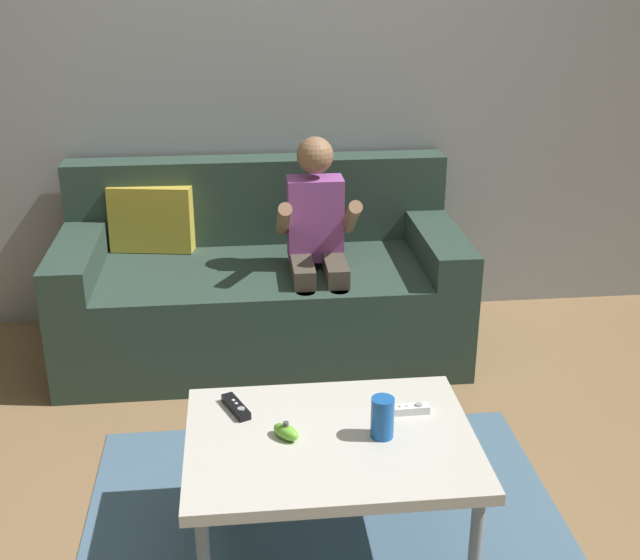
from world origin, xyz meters
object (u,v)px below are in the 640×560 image
at_px(couch, 260,287).
at_px(game_remote_white_far_corner, 406,409).
at_px(game_remote_black_near_edge, 236,407).
at_px(coffee_table, 331,448).
at_px(soda_can, 382,417).
at_px(person_seated_on_couch, 317,241).
at_px(nunchuk_lime, 286,432).

bearing_deg(couch, game_remote_white_far_corner, -73.26).
bearing_deg(game_remote_white_far_corner, game_remote_black_near_edge, 172.32).
relative_size(coffee_table, game_remote_white_far_corner, 5.82).
relative_size(coffee_table, soda_can, 6.72).
height_order(couch, soda_can, couch).
height_order(couch, game_remote_white_far_corner, couch).
relative_size(person_seated_on_couch, coffee_table, 1.19).
height_order(game_remote_white_far_corner, soda_can, soda_can).
xyz_separation_m(couch, person_seated_on_couch, (0.24, -0.18, 0.27)).
bearing_deg(game_remote_white_far_corner, coffee_table, -156.88).
bearing_deg(game_remote_white_far_corner, nunchuk_lime, -165.44).
bearing_deg(game_remote_white_far_corner, person_seated_on_couch, 97.71).
bearing_deg(person_seated_on_couch, nunchuk_lime, -99.98).
bearing_deg(game_remote_white_far_corner, couch, 106.74).
distance_m(game_remote_black_near_edge, nunchuk_lime, 0.21).
bearing_deg(game_remote_black_near_edge, coffee_table, -32.47).
distance_m(couch, nunchuk_lime, 1.39).
xyz_separation_m(coffee_table, game_remote_black_near_edge, (-0.27, 0.17, 0.05)).
distance_m(nunchuk_lime, game_remote_white_far_corner, 0.38).
xyz_separation_m(coffee_table, nunchuk_lime, (-0.13, 0.01, 0.06)).
bearing_deg(soda_can, game_remote_white_far_corner, 50.66).
height_order(couch, coffee_table, couch).
bearing_deg(person_seated_on_couch, soda_can, -87.30).
distance_m(couch, game_remote_black_near_edge, 1.24).
relative_size(coffee_table, nunchuk_lime, 8.48).
height_order(coffee_table, game_remote_black_near_edge, game_remote_black_near_edge).
xyz_separation_m(game_remote_black_near_edge, game_remote_white_far_corner, (0.50, -0.07, 0.00)).
relative_size(game_remote_black_near_edge, soda_can, 1.17).
bearing_deg(game_remote_black_near_edge, couch, 84.72).
xyz_separation_m(game_remote_black_near_edge, soda_can, (0.41, -0.18, 0.05)).
distance_m(couch, soda_can, 1.45).
bearing_deg(couch, game_remote_black_near_edge, -95.28).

